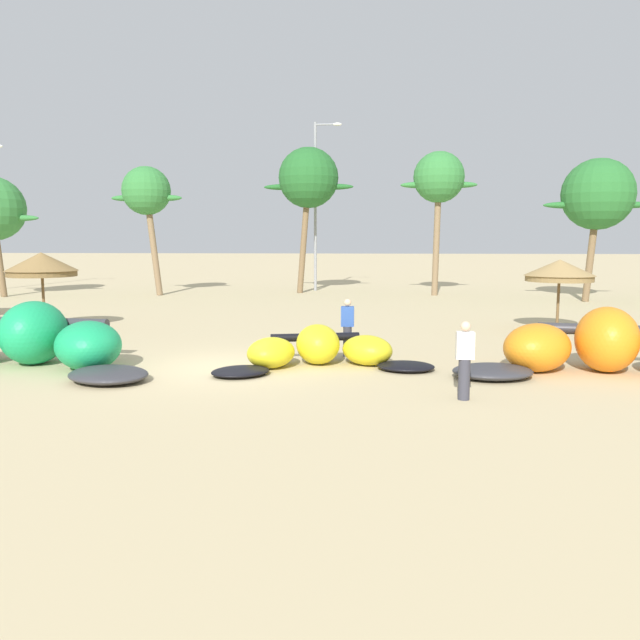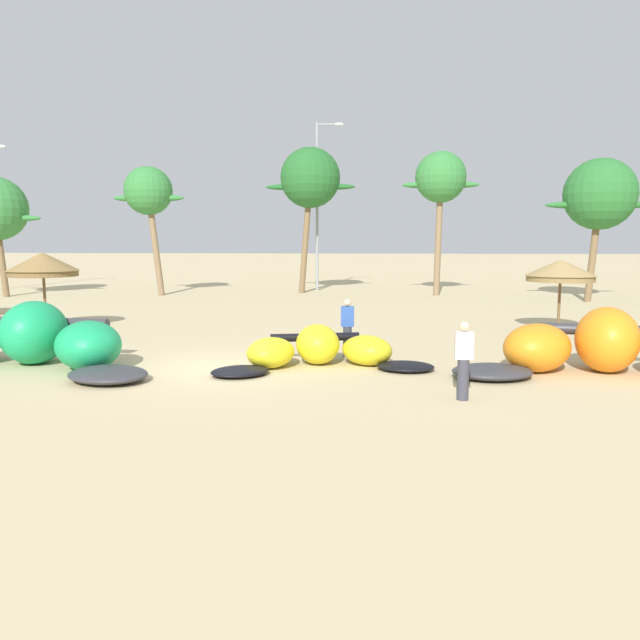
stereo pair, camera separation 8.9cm
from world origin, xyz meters
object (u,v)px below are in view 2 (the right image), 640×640
object	(u,v)px
beach_umbrella_middle	(43,264)
beach_umbrella_near_palms	(561,270)
person_by_umbrellas	(464,360)
lamppost_west_center	(319,199)
kite_center	(609,350)
person_near_kites	(347,327)
kite_left	(24,342)
palm_center_left	(441,179)
kite_left_of_center	(319,351)
palm_left_of_gap	(310,179)
palm_center_right	(600,195)
palm_left	(148,193)

from	to	relation	value
beach_umbrella_middle	beach_umbrella_near_palms	xyz separation A→B (m)	(18.37, 1.12, -0.20)
person_by_umbrellas	lamppost_west_center	world-z (taller)	lamppost_west_center
kite_center	person_near_kites	distance (m)	6.68
kite_left	palm_center_left	size ratio (longest dim) A/B	0.99
person_by_umbrellas	palm_center_left	size ratio (longest dim) A/B	0.20
person_by_umbrellas	lamppost_west_center	xyz separation A→B (m)	(-5.23, 27.31, 4.97)
kite_left_of_center	kite_center	distance (m)	7.08
beach_umbrella_near_palms	lamppost_west_center	world-z (taller)	lamppost_west_center
kite_center	palm_left_of_gap	bearing A→B (deg)	112.54
person_near_kites	palm_left_of_gap	bearing A→B (deg)	98.39
person_by_umbrellas	palm_center_left	distance (m)	25.17
palm_center_right	kite_left_of_center	bearing A→B (deg)	-125.81
kite_left	beach_umbrella_near_palms	xyz separation A→B (m)	(15.51, 7.53, 1.54)
beach_umbrella_near_palms	palm_left	bearing A→B (deg)	145.92
person_by_umbrellas	palm_left	bearing A→B (deg)	122.50
kite_center	palm_center_left	size ratio (longest dim) A/B	0.92
beach_umbrella_middle	palm_left_of_gap	xyz separation A→B (m)	(8.00, 16.58, 4.48)
person_near_kites	palm_center_right	world-z (taller)	palm_center_right
beach_umbrella_middle	palm_left_of_gap	world-z (taller)	palm_left_of_gap
beach_umbrella_near_palms	person_near_kites	distance (m)	9.17
kite_center	beach_umbrella_near_palms	xyz separation A→B (m)	(0.91, 7.33, 1.56)
palm_left_of_gap	lamppost_west_center	distance (m)	2.16
palm_center_right	lamppost_west_center	world-z (taller)	lamppost_west_center
kite_left	beach_umbrella_middle	size ratio (longest dim) A/B	2.92
palm_left	lamppost_west_center	size ratio (longest dim) A/B	0.71
palm_left_of_gap	palm_center_right	bearing A→B (deg)	-15.13
person_by_umbrellas	lamppost_west_center	size ratio (longest dim) A/B	0.15
beach_umbrella_near_palms	kite_left	bearing A→B (deg)	-154.11
palm_center_left	lamppost_west_center	xyz separation A→B (m)	(-7.25, 2.91, -0.89)
person_by_umbrellas	kite_left	bearing A→B (deg)	167.06
person_by_umbrellas	palm_center_right	xyz separation A→B (m)	(9.85, 21.28, 4.71)
kite_left	beach_umbrella_near_palms	bearing A→B (deg)	25.89
person_by_umbrellas	lamppost_west_center	distance (m)	28.25
person_by_umbrellas	palm_left_of_gap	xyz separation A→B (m)	(-5.61, 25.46, 6.03)
lamppost_west_center	beach_umbrella_near_palms	bearing A→B (deg)	-60.02
lamppost_west_center	palm_left_of_gap	bearing A→B (deg)	-101.74
kite_left_of_center	palm_left_of_gap	distance (m)	23.32
kite_center	palm_left_of_gap	distance (m)	25.46
kite_left_of_center	palm_left	xyz separation A→B (m)	(-11.59, 20.04, 5.53)
palm_left_of_gap	person_near_kites	bearing A→B (deg)	-81.61
kite_left_of_center	beach_umbrella_middle	world-z (taller)	beach_umbrella_middle
kite_left_of_center	kite_left	bearing A→B (deg)	-174.58
palm_center_left	beach_umbrella_middle	bearing A→B (deg)	-135.22
kite_left	lamppost_west_center	distance (m)	25.96
palm_left_of_gap	beach_umbrella_middle	bearing A→B (deg)	-115.76
person_by_umbrellas	palm_left	xyz separation A→B (m)	(-14.80, 23.22, 5.11)
palm_center_left	person_by_umbrellas	bearing A→B (deg)	-94.72
kite_left	beach_umbrella_middle	xyz separation A→B (m)	(-2.87, 6.41, 1.74)
palm_left	beach_umbrella_middle	bearing A→B (deg)	-85.30
person_by_umbrellas	palm_left	distance (m)	28.01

